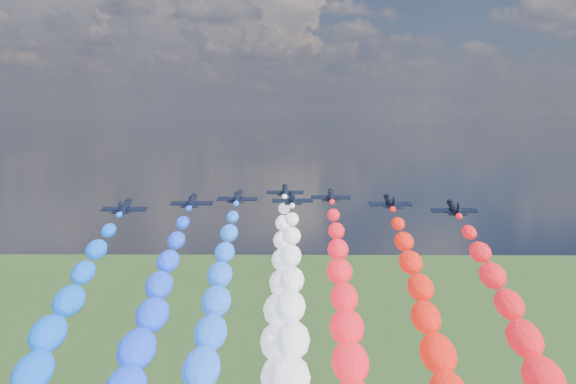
# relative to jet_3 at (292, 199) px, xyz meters

# --- Properties ---
(jet_0) EXTENTS (8.73, 11.95, 4.50)m
(jet_0) POSITION_rel_jet_3_xyz_m (-32.38, -13.94, 0.00)
(jet_0) COLOR black
(jet_1) EXTENTS (8.89, 12.07, 4.50)m
(jet_1) POSITION_rel_jet_3_xyz_m (-20.66, -4.67, 0.00)
(jet_1) COLOR black
(jet_2) EXTENTS (9.33, 12.37, 4.50)m
(jet_2) POSITION_rel_jet_3_xyz_m (-11.82, 3.18, 0.00)
(jet_2) COLOR black
(trail_2) EXTENTS (6.97, 112.39, 41.41)m
(trail_2) POSITION_rel_jet_3_xyz_m (-11.82, -54.40, -18.06)
(trail_2) COLOR blue
(jet_3) EXTENTS (9.27, 12.33, 4.50)m
(jet_3) POSITION_rel_jet_3_xyz_m (0.00, 0.00, 0.00)
(jet_3) COLOR black
(trail_3) EXTENTS (6.97, 112.39, 41.41)m
(trail_3) POSITION_rel_jet_3_xyz_m (0.00, -57.58, -18.06)
(trail_3) COLOR white
(jet_4) EXTENTS (8.75, 11.96, 4.50)m
(jet_4) POSITION_rel_jet_3_xyz_m (-1.81, 16.12, 0.00)
(jet_4) COLOR black
(trail_4) EXTENTS (6.97, 112.39, 41.41)m
(trail_4) POSITION_rel_jet_3_xyz_m (-1.81, -41.46, -18.06)
(trail_4) COLOR white
(jet_5) EXTENTS (9.46, 12.47, 4.50)m
(jet_5) POSITION_rel_jet_3_xyz_m (8.43, 6.18, 0.00)
(jet_5) COLOR black
(trail_5) EXTENTS (6.97, 112.39, 41.41)m
(trail_5) POSITION_rel_jet_3_xyz_m (8.43, -51.40, -18.06)
(trail_5) COLOR red
(jet_6) EXTENTS (9.35, 12.39, 4.50)m
(jet_6) POSITION_rel_jet_3_xyz_m (19.92, -5.55, 0.00)
(jet_6) COLOR black
(jet_7) EXTENTS (8.80, 12.00, 4.50)m
(jet_7) POSITION_rel_jet_3_xyz_m (30.87, -15.33, 0.00)
(jet_7) COLOR black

